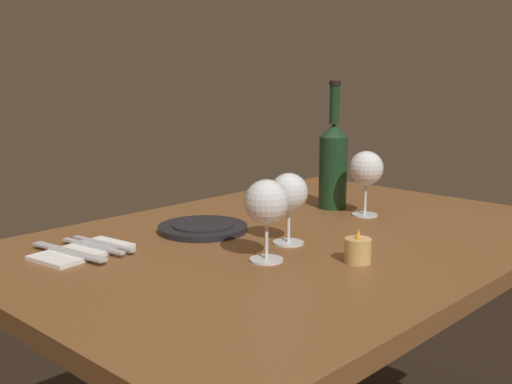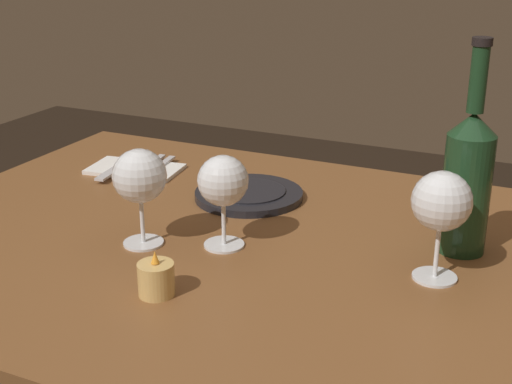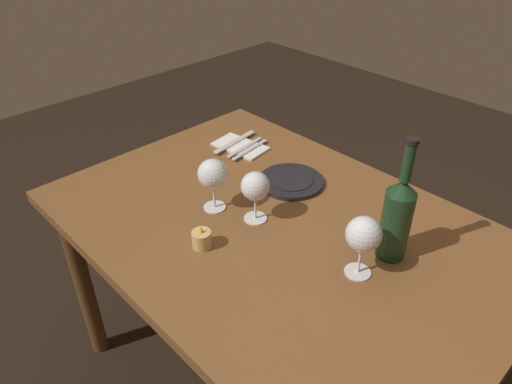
{
  "view_description": "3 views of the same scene",
  "coord_description": "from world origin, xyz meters",
  "px_view_note": "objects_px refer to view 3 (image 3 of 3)",
  "views": [
    {
      "loc": [
        1.05,
        0.88,
        1.11
      ],
      "look_at": [
        0.08,
        -0.04,
        0.85
      ],
      "focal_mm": 44.21,
      "sensor_mm": 36.0,
      "label": 1
    },
    {
      "loc": [
        -0.44,
        0.97,
        1.23
      ],
      "look_at": [
        -0.01,
        0.05,
        0.85
      ],
      "focal_mm": 50.42,
      "sensor_mm": 36.0,
      "label": 2
    },
    {
      "loc": [
        -0.72,
        0.78,
        1.56
      ],
      "look_at": [
        0.05,
        0.04,
        0.84
      ],
      "focal_mm": 33.23,
      "sensor_mm": 36.0,
      "label": 3
    }
  ],
  "objects_px": {
    "wine_bottle": "(397,216)",
    "fork_inner": "(245,147)",
    "fork_outer": "(250,150)",
    "wine_glass_right": "(255,187)",
    "wine_glass_centre": "(362,236)",
    "table_knife": "(235,142)",
    "dinner_plate": "(291,181)",
    "votive_candle": "(202,240)",
    "wine_glass_left": "(213,175)",
    "folded_napkin": "(240,146)"
  },
  "relations": [
    {
      "from": "wine_glass_left",
      "to": "table_knife",
      "type": "height_order",
      "value": "wine_glass_left"
    },
    {
      "from": "wine_bottle",
      "to": "fork_inner",
      "type": "distance_m",
      "value": 0.69
    },
    {
      "from": "wine_bottle",
      "to": "fork_outer",
      "type": "relative_size",
      "value": 1.87
    },
    {
      "from": "wine_glass_left",
      "to": "wine_glass_right",
      "type": "xyz_separation_m",
      "value": [
        -0.12,
        -0.05,
        -0.01
      ]
    },
    {
      "from": "wine_glass_left",
      "to": "wine_bottle",
      "type": "xyz_separation_m",
      "value": [
        -0.47,
        -0.19,
        0.01
      ]
    },
    {
      "from": "fork_inner",
      "to": "fork_outer",
      "type": "xyz_separation_m",
      "value": [
        -0.02,
        0.0,
        0.0
      ]
    },
    {
      "from": "dinner_plate",
      "to": "fork_inner",
      "type": "xyz_separation_m",
      "value": [
        0.26,
        -0.04,
        0.0
      ]
    },
    {
      "from": "wine_glass_right",
      "to": "folded_napkin",
      "type": "bearing_deg",
      "value": -36.51
    },
    {
      "from": "votive_candle",
      "to": "fork_inner",
      "type": "distance_m",
      "value": 0.54
    },
    {
      "from": "wine_glass_left",
      "to": "fork_outer",
      "type": "xyz_separation_m",
      "value": [
        0.17,
        -0.3,
        -0.1
      ]
    },
    {
      "from": "wine_bottle",
      "to": "fork_outer",
      "type": "distance_m",
      "value": 0.66
    },
    {
      "from": "wine_glass_centre",
      "to": "votive_candle",
      "type": "distance_m",
      "value": 0.41
    },
    {
      "from": "wine_glass_centre",
      "to": "table_knife",
      "type": "xyz_separation_m",
      "value": [
        0.71,
        -0.23,
        -0.11
      ]
    },
    {
      "from": "folded_napkin",
      "to": "wine_bottle",
      "type": "bearing_deg",
      "value": 171.05
    },
    {
      "from": "wine_glass_left",
      "to": "table_knife",
      "type": "distance_m",
      "value": 0.41
    },
    {
      "from": "fork_outer",
      "to": "wine_glass_right",
      "type": "bearing_deg",
      "value": 139.1
    },
    {
      "from": "dinner_plate",
      "to": "fork_outer",
      "type": "bearing_deg",
      "value": -10.37
    },
    {
      "from": "votive_candle",
      "to": "folded_napkin",
      "type": "relative_size",
      "value": 0.33
    },
    {
      "from": "folded_napkin",
      "to": "table_knife",
      "type": "xyz_separation_m",
      "value": [
        0.03,
        0.0,
        0.01
      ]
    },
    {
      "from": "wine_glass_left",
      "to": "dinner_plate",
      "type": "distance_m",
      "value": 0.29
    },
    {
      "from": "wine_glass_left",
      "to": "votive_candle",
      "type": "relative_size",
      "value": 2.4
    },
    {
      "from": "wine_glass_centre",
      "to": "fork_outer",
      "type": "height_order",
      "value": "wine_glass_centre"
    },
    {
      "from": "wine_glass_centre",
      "to": "fork_inner",
      "type": "distance_m",
      "value": 0.7
    },
    {
      "from": "dinner_plate",
      "to": "votive_candle",
      "type": "bearing_deg",
      "value": 96.6
    },
    {
      "from": "table_knife",
      "to": "fork_outer",
      "type": "bearing_deg",
      "value": 180.0
    },
    {
      "from": "wine_glass_centre",
      "to": "votive_candle",
      "type": "height_order",
      "value": "wine_glass_centre"
    },
    {
      "from": "wine_bottle",
      "to": "fork_inner",
      "type": "bearing_deg",
      "value": -9.28
    },
    {
      "from": "wine_glass_left",
      "to": "table_knife",
      "type": "relative_size",
      "value": 0.76
    },
    {
      "from": "wine_bottle",
      "to": "fork_outer",
      "type": "height_order",
      "value": "wine_bottle"
    },
    {
      "from": "wine_glass_left",
      "to": "folded_napkin",
      "type": "xyz_separation_m",
      "value": [
        0.22,
        -0.3,
        -0.11
      ]
    },
    {
      "from": "wine_glass_left",
      "to": "dinner_plate",
      "type": "relative_size",
      "value": 0.78
    },
    {
      "from": "fork_inner",
      "to": "wine_glass_right",
      "type": "bearing_deg",
      "value": 141.4
    },
    {
      "from": "wine_glass_right",
      "to": "votive_candle",
      "type": "height_order",
      "value": "wine_glass_right"
    },
    {
      "from": "wine_glass_right",
      "to": "wine_bottle",
      "type": "height_order",
      "value": "wine_bottle"
    },
    {
      "from": "fork_outer",
      "to": "folded_napkin",
      "type": "bearing_deg",
      "value": 0.0
    },
    {
      "from": "wine_glass_centre",
      "to": "fork_inner",
      "type": "bearing_deg",
      "value": -19.35
    },
    {
      "from": "fork_outer",
      "to": "table_knife",
      "type": "relative_size",
      "value": 0.86
    },
    {
      "from": "fork_outer",
      "to": "wine_bottle",
      "type": "bearing_deg",
      "value": 170.36
    },
    {
      "from": "dinner_plate",
      "to": "table_knife",
      "type": "relative_size",
      "value": 0.98
    },
    {
      "from": "wine_glass_right",
      "to": "fork_inner",
      "type": "bearing_deg",
      "value": -38.6
    },
    {
      "from": "table_knife",
      "to": "wine_bottle",
      "type": "bearing_deg",
      "value": 171.41
    },
    {
      "from": "wine_glass_left",
      "to": "folded_napkin",
      "type": "bearing_deg",
      "value": -53.92
    },
    {
      "from": "wine_glass_centre",
      "to": "wine_bottle",
      "type": "distance_m",
      "value": 0.12
    },
    {
      "from": "wine_bottle",
      "to": "table_knife",
      "type": "distance_m",
      "value": 0.74
    },
    {
      "from": "dinner_plate",
      "to": "wine_bottle",
      "type": "bearing_deg",
      "value": 170.79
    },
    {
      "from": "dinner_plate",
      "to": "folded_napkin",
      "type": "height_order",
      "value": "dinner_plate"
    },
    {
      "from": "wine_glass_centre",
      "to": "wine_glass_left",
      "type": "bearing_deg",
      "value": 9.28
    },
    {
      "from": "wine_glass_right",
      "to": "wine_bottle",
      "type": "xyz_separation_m",
      "value": [
        -0.35,
        -0.15,
        0.01
      ]
    },
    {
      "from": "wine_bottle",
      "to": "fork_inner",
      "type": "height_order",
      "value": "wine_bottle"
    },
    {
      "from": "wine_glass_left",
      "to": "votive_candle",
      "type": "xyz_separation_m",
      "value": [
        -0.11,
        0.14,
        -0.09
      ]
    }
  ]
}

